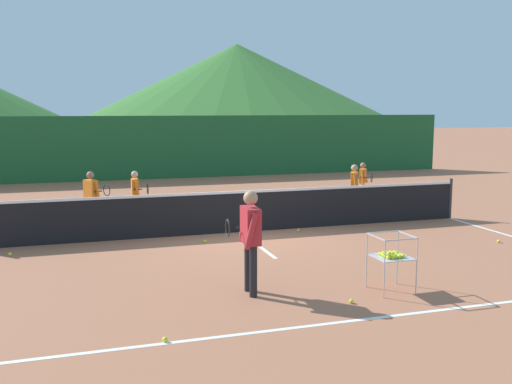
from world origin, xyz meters
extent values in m
plane|color=#A86647|center=(0.00, 0.00, 0.00)|extent=(120.00, 120.00, 0.00)
cube|color=white|center=(0.00, -5.93, 0.00)|extent=(11.45, 0.08, 0.01)
cube|color=white|center=(0.00, 5.96, 0.00)|extent=(11.45, 0.08, 0.01)
cube|color=white|center=(5.73, 0.00, 0.00)|extent=(0.08, 11.89, 0.01)
cube|color=white|center=(0.00, 0.00, 0.00)|extent=(0.08, 5.07, 0.01)
cylinder|color=#333338|center=(5.72, 0.00, 0.53)|extent=(0.08, 0.08, 1.05)
cube|color=black|center=(0.00, 0.00, 0.46)|extent=(11.37, 0.02, 0.92)
cube|color=white|center=(0.00, 0.00, 0.95)|extent=(11.37, 0.03, 0.06)
cylinder|color=black|center=(-1.08, -4.55, 0.40)|extent=(0.12, 0.12, 0.80)
cylinder|color=black|center=(-1.07, -4.25, 0.40)|extent=(0.12, 0.12, 0.80)
cube|color=#B2262D|center=(-1.08, -4.40, 1.08)|extent=(0.24, 0.49, 0.56)
sphere|color=tan|center=(-1.08, -4.40, 1.51)|extent=(0.22, 0.22, 0.22)
cylinder|color=#B2262D|center=(-1.15, -4.67, 1.05)|extent=(0.22, 0.09, 0.55)
cylinder|color=#B2262D|center=(-1.11, -4.12, 1.04)|extent=(0.17, 0.09, 0.55)
torus|color=#262628|center=(-1.37, -4.11, 1.00)|extent=(0.03, 0.29, 0.29)
cylinder|color=black|center=(-1.12, -4.12, 1.00)|extent=(0.22, 0.04, 0.03)
cylinder|color=navy|center=(-3.33, 2.00, 0.33)|extent=(0.10, 0.10, 0.66)
cylinder|color=navy|center=(-3.20, 1.78, 0.33)|extent=(0.10, 0.10, 0.66)
cube|color=orange|center=(-3.26, 1.89, 0.89)|extent=(0.36, 0.43, 0.46)
sphere|color=#996B4C|center=(-3.26, 1.89, 1.24)|extent=(0.18, 0.18, 0.18)
cylinder|color=orange|center=(-3.33, 2.11, 0.86)|extent=(0.19, 0.15, 0.45)
cylinder|color=orange|center=(-3.12, 1.71, 0.86)|extent=(0.15, 0.13, 0.45)
torus|color=#262628|center=(-2.89, 1.85, 0.86)|extent=(0.17, 0.26, 0.29)
cylinder|color=black|center=(-3.10, 1.73, 0.86)|extent=(0.20, 0.14, 0.03)
cylinder|color=black|center=(-2.16, 2.37, 0.31)|extent=(0.09, 0.09, 0.63)
cylinder|color=black|center=(-2.17, 2.12, 0.31)|extent=(0.09, 0.09, 0.63)
cube|color=orange|center=(-2.16, 2.24, 0.85)|extent=(0.18, 0.38, 0.44)
sphere|color=#DBAD84|center=(-2.16, 2.24, 1.18)|extent=(0.17, 0.17, 0.17)
cylinder|color=orange|center=(-2.11, 2.46, 0.82)|extent=(0.17, 0.07, 0.43)
cylinder|color=orange|center=(-2.14, 2.03, 0.82)|extent=(0.13, 0.07, 0.43)
torus|color=#262628|center=(-1.87, 2.02, 0.83)|extent=(0.03, 0.29, 0.29)
cylinder|color=black|center=(-2.11, 2.03, 0.83)|extent=(0.22, 0.03, 0.03)
cylinder|color=silver|center=(3.69, 1.51, 0.33)|extent=(0.10, 0.10, 0.67)
cylinder|color=silver|center=(3.58, 1.28, 0.33)|extent=(0.10, 0.10, 0.67)
cube|color=orange|center=(3.64, 1.39, 0.90)|extent=(0.34, 0.44, 0.47)
sphere|color=tan|center=(3.64, 1.39, 1.26)|extent=(0.18, 0.18, 0.18)
cylinder|color=orange|center=(3.79, 1.57, 0.87)|extent=(0.19, 0.14, 0.46)
cylinder|color=orange|center=(3.57, 1.17, 0.87)|extent=(0.16, 0.12, 0.46)
cylinder|color=silver|center=(4.81, 3.07, 0.30)|extent=(0.09, 0.09, 0.61)
cylinder|color=silver|center=(4.67, 2.89, 0.30)|extent=(0.09, 0.09, 0.61)
cube|color=orange|center=(4.74, 2.98, 0.82)|extent=(0.35, 0.39, 0.43)
sphere|color=#996B4C|center=(4.74, 2.98, 1.14)|extent=(0.17, 0.17, 0.17)
cylinder|color=orange|center=(4.90, 3.12, 0.80)|extent=(0.17, 0.15, 0.42)
cylinder|color=orange|center=(4.64, 2.79, 0.79)|extent=(0.14, 0.13, 0.42)
torus|color=#262628|center=(4.85, 2.63, 0.80)|extent=(0.19, 0.25, 0.29)
cylinder|color=black|center=(4.65, 2.78, 0.80)|extent=(0.19, 0.15, 0.03)
cylinder|color=#B7B7BC|center=(0.80, -4.64, 0.45)|extent=(0.02, 0.02, 0.89)
cylinder|color=#B7B7BC|center=(1.36, -4.64, 0.45)|extent=(0.02, 0.02, 0.89)
cylinder|color=#B7B7BC|center=(0.80, -5.20, 0.45)|extent=(0.02, 0.02, 0.89)
cylinder|color=#B7B7BC|center=(1.36, -5.20, 0.45)|extent=(0.02, 0.02, 0.89)
cube|color=#B7B7BC|center=(1.08, -4.92, 0.55)|extent=(0.56, 0.56, 0.01)
cube|color=#B7B7BC|center=(1.08, -4.64, 0.89)|extent=(0.56, 0.02, 0.02)
cube|color=#B7B7BC|center=(1.08, -5.20, 0.89)|extent=(0.56, 0.02, 0.02)
cube|color=#B7B7BC|center=(0.80, -4.92, 0.89)|extent=(0.02, 0.56, 0.02)
cube|color=#B7B7BC|center=(1.36, -4.92, 0.89)|extent=(0.02, 0.56, 0.02)
sphere|color=yellow|center=(0.94, -5.05, 0.58)|extent=(0.07, 0.07, 0.07)
sphere|color=yellow|center=(0.95, -4.98, 0.58)|extent=(0.07, 0.07, 0.07)
sphere|color=yellow|center=(0.94, -4.92, 0.58)|extent=(0.07, 0.07, 0.07)
sphere|color=yellow|center=(0.95, -4.86, 0.58)|extent=(0.07, 0.07, 0.07)
sphere|color=yellow|center=(0.95, -4.79, 0.58)|extent=(0.07, 0.07, 0.07)
sphere|color=yellow|center=(1.02, -5.05, 0.58)|extent=(0.07, 0.07, 0.07)
sphere|color=yellow|center=(1.01, -4.98, 0.58)|extent=(0.07, 0.07, 0.07)
sphere|color=yellow|center=(1.02, -4.92, 0.58)|extent=(0.07, 0.07, 0.07)
sphere|color=yellow|center=(1.01, -4.86, 0.58)|extent=(0.07, 0.07, 0.07)
sphere|color=yellow|center=(1.01, -4.79, 0.59)|extent=(0.07, 0.07, 0.07)
sphere|color=yellow|center=(1.07, -5.05, 0.58)|extent=(0.07, 0.07, 0.07)
sphere|color=yellow|center=(1.08, -4.98, 0.59)|extent=(0.07, 0.07, 0.07)
sphere|color=yellow|center=(1.08, -4.92, 0.58)|extent=(0.07, 0.07, 0.07)
sphere|color=yellow|center=(1.07, -4.86, 0.58)|extent=(0.07, 0.07, 0.07)
sphere|color=yellow|center=(1.08, -4.79, 0.58)|extent=(0.07, 0.07, 0.07)
sphere|color=yellow|center=(1.14, -5.05, 0.58)|extent=(0.07, 0.07, 0.07)
sphere|color=yellow|center=(1.13, -4.98, 0.58)|extent=(0.07, 0.07, 0.07)
sphere|color=yellow|center=(1.14, -4.92, 0.59)|extent=(0.07, 0.07, 0.07)
sphere|color=yellow|center=(1.14, -4.85, 0.58)|extent=(0.07, 0.07, 0.07)
sphere|color=yellow|center=(1.14, -4.79, 0.59)|extent=(0.07, 0.07, 0.07)
sphere|color=yellow|center=(1.20, -5.05, 0.58)|extent=(0.07, 0.07, 0.07)
sphere|color=yellow|center=(1.21, -4.99, 0.58)|extent=(0.07, 0.07, 0.07)
sphere|color=yellow|center=(1.21, -4.92, 0.58)|extent=(0.07, 0.07, 0.07)
sphere|color=yellow|center=(1.21, -4.86, 0.59)|extent=(0.07, 0.07, 0.07)
sphere|color=yellow|center=(1.21, -4.80, 0.58)|extent=(0.07, 0.07, 0.07)
sphere|color=yellow|center=(0.95, -5.05, 0.64)|extent=(0.07, 0.07, 0.07)
sphere|color=yellow|center=(0.95, -4.98, 0.64)|extent=(0.07, 0.07, 0.07)
sphere|color=yellow|center=(5.01, -2.71, 0.03)|extent=(0.07, 0.07, 0.07)
sphere|color=yellow|center=(-2.64, -5.88, 0.03)|extent=(0.07, 0.07, 0.07)
sphere|color=yellow|center=(-4.89, -0.77, 0.03)|extent=(0.07, 0.07, 0.07)
sphere|color=yellow|center=(0.21, -5.28, 0.03)|extent=(0.07, 0.07, 0.07)
sphere|color=yellow|center=(1.30, -0.40, 0.03)|extent=(0.07, 0.07, 0.07)
sphere|color=yellow|center=(-1.02, -0.83, 0.03)|extent=(0.07, 0.07, 0.07)
cube|color=#1E5B2D|center=(0.00, 10.89, 1.28)|extent=(25.20, 0.08, 2.56)
cone|color=#38702D|center=(20.39, 73.24, 6.23)|extent=(51.70, 51.70, 12.46)
camera|label=1|loc=(-3.60, -12.70, 2.86)|focal=40.54mm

